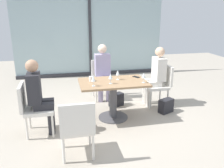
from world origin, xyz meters
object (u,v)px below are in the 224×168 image
Objects in this scene: chair_near_window at (102,77)px; chair_side_end at (33,106)px; chair_far_right at (160,83)px; wine_glass_1 at (111,77)px; wine_glass_2 at (118,73)px; chair_front_left at (77,126)px; coffee_cup at (91,79)px; wine_glass_3 at (93,79)px; handbag_0 at (166,106)px; wine_glass_0 at (144,76)px; person_far_right at (156,74)px; cell_phone_on_table at (136,77)px; handbag_1 at (116,100)px; dining_table_main at (113,92)px; person_side_end at (39,94)px; person_near_window at (103,70)px.

chair_side_end is (-1.41, -1.45, 0.00)m from chair_near_window.
chair_far_right is 1.33m from chair_near_window.
wine_glass_1 is 0.29m from wine_glass_2.
wine_glass_2 is at bearing 55.18° from chair_front_left.
coffee_cup is at bearing 178.49° from wine_glass_2.
handbag_0 is at bearing 8.22° from wine_glass_3.
wine_glass_2 is (-0.41, 0.29, 0.00)m from wine_glass_0.
handbag_0 is (0.58, 0.21, -0.72)m from wine_glass_0.
person_far_right is 1.46m from coffee_cup.
chair_near_window is at bearing 69.28° from coffee_cup.
cell_phone_on_table is 0.86m from handbag_0.
handbag_1 is at bearing 113.38° from wine_glass_0.
coffee_cup reaches higher than dining_table_main.
wine_glass_0 is at bearing -128.38° from person_far_right.
chair_side_end is 1.61m from wine_glass_2.
dining_table_main reaches higher than handbag_0.
handbag_0 is at bearing 32.26° from chair_front_left.
wine_glass_0 is at bearing -34.91° from wine_glass_2.
person_far_right is 1.00× the size of person_side_end.
coffee_cup is (-0.50, 0.01, -0.09)m from wine_glass_2.
person_near_window is 1.02m from coffee_cup.
person_side_end reaches higher than wine_glass_2.
coffee_cup is at bearing 161.88° from wine_glass_0.
person_side_end is at bearing -176.47° from wine_glass_0.
wine_glass_1 is at bearing -130.26° from wine_glass_2.
handbag_1 is (0.20, -0.48, -0.56)m from person_near_window.
wine_glass_1 reaches higher than coffee_cup.
person_side_end is 6.81× the size of wine_glass_3.
chair_side_end is 1.86m from handbag_1.
wine_glass_1 is 1.38m from handbag_0.
coffee_cup is 0.30× the size of handbag_1.
dining_table_main is at bearing 13.02° from person_side_end.
coffee_cup is at bearing -166.47° from person_far_right.
chair_side_end is at bearing 164.34° from cell_phone_on_table.
coffee_cup is at bearing 155.09° from cell_phone_on_table.
cell_phone_on_table is at bearing -153.54° from person_far_right.
chair_front_left is 1.99m from handbag_1.
person_far_right reaches higher than chair_near_window.
handbag_1 is at bearing 173.47° from chair_far_right.
chair_side_end is 4.70× the size of wine_glass_2.
chair_near_window is 1.62m from handbag_0.
wine_glass_0 and wine_glass_2 have the same top height.
wine_glass_3 is (-0.39, -1.24, 0.16)m from person_near_window.
person_side_end is (-2.44, -0.75, 0.20)m from chair_far_right.
person_side_end reaches higher than handbag_1.
person_near_window is 6.81× the size of wine_glass_1.
dining_table_main is at bearing 26.47° from wine_glass_3.
chair_near_window is 1.11m from cell_phone_on_table.
chair_near_window reaches higher than cell_phone_on_table.
chair_side_end is (-2.55, -0.75, 0.00)m from chair_far_right.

